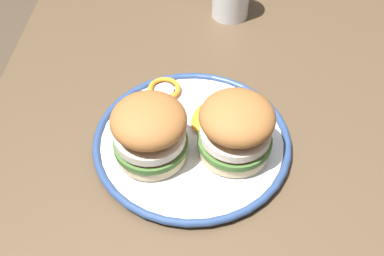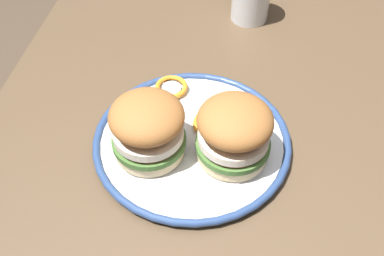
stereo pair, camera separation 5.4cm
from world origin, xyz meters
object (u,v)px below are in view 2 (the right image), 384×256
sandwich_half_left (234,132)px  sandwich_half_right (148,127)px  dinner_plate (192,141)px  dining_table (217,182)px

sandwich_half_left → sandwich_half_right: (0.01, -0.13, 0.00)m
sandwich_half_left → sandwich_half_right: same height
dinner_plate → sandwich_half_left: size_ratio=2.60×
dining_table → sandwich_half_right: bearing=-63.6°
sandwich_half_left → dining_table: bearing=-149.5°
dinner_plate → sandwich_half_right: 0.09m
dinner_plate → sandwich_half_right: (0.03, -0.06, 0.06)m
dining_table → sandwich_half_left: (0.04, 0.02, 0.19)m
dinner_plate → sandwich_half_left: 0.09m
dining_table → dinner_plate: 0.13m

